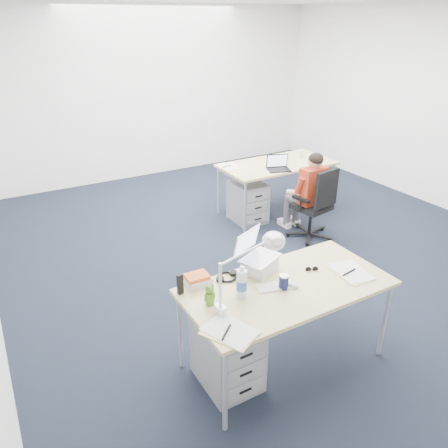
% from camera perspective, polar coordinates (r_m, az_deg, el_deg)
% --- Properties ---
extents(floor, '(7.00, 7.00, 0.00)m').
position_cam_1_polar(floor, '(5.34, 6.38, -3.61)').
color(floor, black).
rests_on(floor, ground).
extents(room, '(6.02, 7.02, 2.80)m').
position_cam_1_polar(room, '(4.76, 7.40, 14.75)').
color(room, white).
rests_on(room, ground).
extents(desk_near, '(1.60, 0.80, 0.73)m').
position_cam_1_polar(desk_near, '(3.41, 8.22, -8.59)').
color(desk_near, tan).
rests_on(desk_near, ground).
extents(desk_far, '(1.60, 0.80, 0.73)m').
position_cam_1_polar(desk_far, '(6.21, 6.96, 7.47)').
color(desk_far, tan).
rests_on(desk_far, ground).
extents(office_chair, '(0.69, 0.69, 0.94)m').
position_cam_1_polar(office_chair, '(5.66, 11.46, 0.76)').
color(office_chair, black).
rests_on(office_chair, ground).
extents(seated_person, '(0.35, 0.60, 1.10)m').
position_cam_1_polar(seated_person, '(5.65, 10.60, 4.00)').
color(seated_person, '#A22F17').
rests_on(seated_person, ground).
extents(drawer_pedestal_near, '(0.40, 0.50, 0.55)m').
position_cam_1_polar(drawer_pedestal_near, '(3.45, 0.43, -16.43)').
color(drawer_pedestal_near, gray).
rests_on(drawer_pedestal_near, ground).
extents(drawer_pedestal_far, '(0.40, 0.50, 0.55)m').
position_cam_1_polar(drawer_pedestal_far, '(6.03, 3.11, 2.90)').
color(drawer_pedestal_far, gray).
rests_on(drawer_pedestal_far, ground).
extents(silver_laptop, '(0.39, 0.35, 0.33)m').
position_cam_1_polar(silver_laptop, '(3.45, 4.76, -3.83)').
color(silver_laptop, silver).
rests_on(silver_laptop, desk_near).
extents(wireless_keyboard, '(0.30, 0.19, 0.01)m').
position_cam_1_polar(wireless_keyboard, '(3.35, 6.70, -8.10)').
color(wireless_keyboard, white).
rests_on(wireless_keyboard, desk_near).
extents(computer_mouse, '(0.10, 0.12, 0.04)m').
position_cam_1_polar(computer_mouse, '(3.37, 8.95, -7.80)').
color(computer_mouse, white).
rests_on(computer_mouse, desk_near).
extents(headphones, '(0.22, 0.19, 0.03)m').
position_cam_1_polar(headphones, '(3.43, 0.38, -6.84)').
color(headphones, black).
rests_on(headphones, desk_near).
extents(can_koozie, '(0.09, 0.09, 0.12)m').
position_cam_1_polar(can_koozie, '(3.31, 7.80, -7.49)').
color(can_koozie, '#161A45').
rests_on(can_koozie, desk_near).
extents(water_bottle, '(0.10, 0.10, 0.25)m').
position_cam_1_polar(water_bottle, '(3.17, 2.33, -7.54)').
color(water_bottle, silver).
rests_on(water_bottle, desk_near).
extents(bear_figurine, '(0.10, 0.09, 0.16)m').
position_cam_1_polar(bear_figurine, '(3.11, -1.89, -9.19)').
color(bear_figurine, '#346E1D').
rests_on(bear_figurine, desk_near).
extents(book_stack, '(0.20, 0.16, 0.09)m').
position_cam_1_polar(book_stack, '(3.34, -3.45, -7.29)').
color(book_stack, silver).
rests_on(book_stack, desk_near).
extents(cordless_phone, '(0.05, 0.03, 0.16)m').
position_cam_1_polar(cordless_phone, '(3.23, -5.75, -7.83)').
color(cordless_phone, black).
rests_on(cordless_phone, desk_near).
extents(papers_left, '(0.35, 0.40, 0.01)m').
position_cam_1_polar(papers_left, '(2.90, 0.70, -13.97)').
color(papers_left, '#F6DC8E').
rests_on(papers_left, desk_near).
extents(papers_right, '(0.27, 0.36, 0.01)m').
position_cam_1_polar(papers_right, '(3.64, 16.25, -6.12)').
color(papers_right, '#F6DC8E').
rests_on(papers_right, desk_near).
extents(sunglasses, '(0.12, 0.09, 0.02)m').
position_cam_1_polar(sunglasses, '(3.60, 11.39, -5.81)').
color(sunglasses, black).
rests_on(sunglasses, desk_near).
extents(desk_lamp, '(0.49, 0.21, 0.54)m').
position_cam_1_polar(desk_lamp, '(2.98, 2.25, -6.51)').
color(desk_lamp, silver).
rests_on(desk_lamp, desk_near).
extents(dark_laptop, '(0.37, 0.36, 0.21)m').
position_cam_1_polar(dark_laptop, '(5.87, 7.24, 7.94)').
color(dark_laptop, black).
rests_on(dark_laptop, desk_far).
extents(far_cup, '(0.08, 0.08, 0.10)m').
position_cam_1_polar(far_cup, '(6.54, 9.87, 9.06)').
color(far_cup, white).
rests_on(far_cup, desk_far).
extents(far_papers, '(0.27, 0.34, 0.01)m').
position_cam_1_polar(far_papers, '(5.99, 0.56, 7.49)').
color(far_papers, white).
rests_on(far_papers, desk_far).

